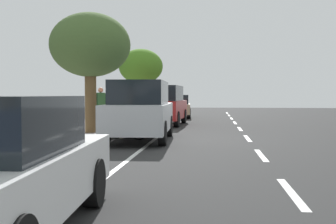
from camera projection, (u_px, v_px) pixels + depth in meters
ground at (173, 140)px, 14.54m from camera, size 73.11×73.11×0.00m
sidewalk at (56, 137)px, 14.96m from camera, size 3.80×45.69×0.12m
curb_edge at (112, 137)px, 14.76m from camera, size 0.16×45.69×0.12m
lane_stripe_centre at (248, 138)px, 15.02m from camera, size 0.14×44.20×0.01m
lane_stripe_bike_edge at (154, 140)px, 14.61m from camera, size 0.12×45.69×0.01m
parked_sedan_tan_nearest at (177, 106)px, 28.67m from camera, size 2.03×4.49×1.52m
parked_suv_red_second at (163, 105)px, 21.70m from camera, size 2.14×4.78×1.99m
parked_suv_silver_mid at (140, 110)px, 14.34m from camera, size 2.09×4.76×1.99m
bicycle_at_curb at (125, 129)px, 14.70m from camera, size 1.67×0.65×0.76m
cyclist_with_backpack at (122, 107)px, 15.14m from camera, size 0.46×0.61×1.79m
street_tree_near_cyclist at (141, 67)px, 27.25m from camera, size 2.80×2.80×4.32m
street_tree_mid_block at (90, 46)px, 15.95m from camera, size 3.00×3.00×4.46m
pedestrian_on_phone at (101, 103)px, 20.47m from camera, size 0.52×0.41×1.76m
fire_hydrant at (80, 128)px, 12.58m from camera, size 0.22×0.22×0.84m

